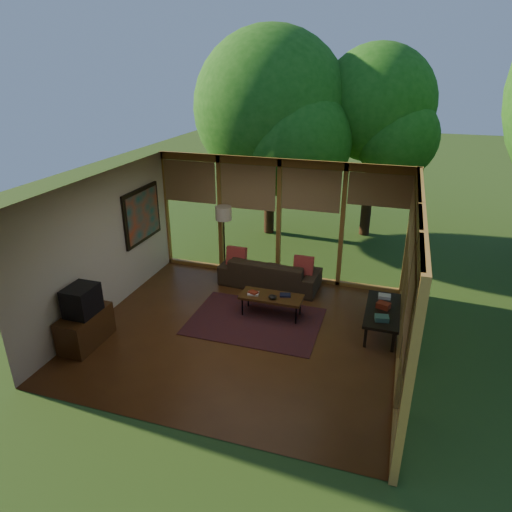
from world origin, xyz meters
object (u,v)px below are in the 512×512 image
(coffee_table, at_px, (271,297))
(floor_lamp, at_px, (224,217))
(television, at_px, (82,300))
(media_cabinet, at_px, (85,328))
(sofa, at_px, (270,272))
(side_console, at_px, (383,311))

(coffee_table, bearing_deg, floor_lamp, 136.74)
(television, bearing_deg, media_cabinet, 180.00)
(media_cabinet, distance_m, coffee_table, 3.39)
(floor_lamp, bearing_deg, coffee_table, -43.26)
(floor_lamp, relative_size, coffee_table, 1.38)
(sofa, height_order, media_cabinet, sofa)
(side_console, bearing_deg, coffee_table, -178.35)
(sofa, xyz_separation_m, coffee_table, (0.39, -1.23, 0.08))
(floor_lamp, relative_size, side_console, 1.18)
(floor_lamp, xyz_separation_m, coffee_table, (1.51, -1.42, -1.01))
(sofa, distance_m, coffee_table, 1.29)
(side_console, bearing_deg, television, -158.06)
(television, xyz_separation_m, coffee_table, (2.79, 1.89, -0.46))
(floor_lamp, bearing_deg, media_cabinet, -111.38)
(sofa, bearing_deg, coffee_table, 110.60)
(television, bearing_deg, coffee_table, 34.21)
(media_cabinet, height_order, floor_lamp, floor_lamp)
(sofa, distance_m, side_console, 2.72)
(media_cabinet, bearing_deg, television, 0.00)
(coffee_table, xyz_separation_m, side_console, (2.06, 0.06, 0.02))
(floor_lamp, height_order, coffee_table, floor_lamp)
(media_cabinet, xyz_separation_m, floor_lamp, (1.30, 3.31, 1.11))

